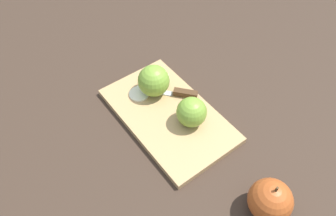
{
  "coord_description": "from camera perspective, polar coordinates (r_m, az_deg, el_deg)",
  "views": [
    {
      "loc": [
        -0.46,
        0.23,
        0.66
      ],
      "look_at": [
        0.0,
        0.0,
        0.04
      ],
      "focal_mm": 35.0,
      "sensor_mm": 36.0,
      "label": 1
    }
  ],
  "objects": [
    {
      "name": "apple_slice",
      "position": [
        0.87,
        -5.07,
        2.48
      ],
      "size": [
        0.05,
        0.05,
        0.0
      ],
      "color": "#EFE5C6",
      "rests_on": "cutting_board"
    },
    {
      "name": "knife",
      "position": [
        0.86,
        2.04,
        2.65
      ],
      "size": [
        0.11,
        0.13,
        0.02
      ],
      "rotation": [
        0.0,
        0.0,
        0.88
      ],
      "color": "silver",
      "rests_on": "cutting_board"
    },
    {
      "name": "apple_whole",
      "position": [
        0.7,
        17.36,
        -15.13
      ],
      "size": [
        0.09,
        0.09,
        0.1
      ],
      "color": "#AD4C1E",
      "rests_on": "ground_plane"
    },
    {
      "name": "apple_half_right",
      "position": [
        0.84,
        -2.41,
        4.81
      ],
      "size": [
        0.08,
        0.08,
        0.08
      ],
      "rotation": [
        0.0,
        0.0,
        5.74
      ],
      "color": "olive",
      "rests_on": "cutting_board"
    },
    {
      "name": "ground_plane",
      "position": [
        0.84,
        -0.0,
        -1.57
      ],
      "size": [
        4.0,
        4.0,
        0.0
      ],
      "primitive_type": "plane",
      "color": "#38281E"
    },
    {
      "name": "apple_half_left",
      "position": [
        0.78,
        4.14,
        -0.71
      ],
      "size": [
        0.07,
        0.07,
        0.07
      ],
      "rotation": [
        0.0,
        0.0,
        4.74
      ],
      "color": "olive",
      "rests_on": "cutting_board"
    },
    {
      "name": "cutting_board",
      "position": [
        0.83,
        -0.0,
        -1.23
      ],
      "size": [
        0.38,
        0.26,
        0.02
      ],
      "color": "tan",
      "rests_on": "ground_plane"
    }
  ]
}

